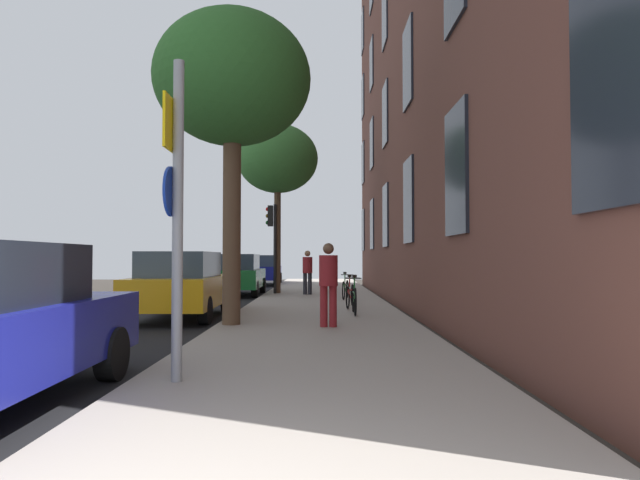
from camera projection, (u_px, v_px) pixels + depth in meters
ground_plane at (209, 306)px, 17.20m from camera, size 41.80×41.80×0.00m
road_asphalt at (142, 305)px, 17.21m from camera, size 7.00×38.00×0.01m
sidewalk at (321, 304)px, 17.19m from camera, size 4.20×38.00×0.12m
building_facade at (406, 0)px, 16.98m from camera, size 0.56×27.00×18.79m
sign_post at (178, 202)px, 6.17m from camera, size 0.16×0.60×3.58m
traffic_light at (275, 232)px, 21.34m from camera, size 0.43×0.24×3.44m
tree_near at (235, 82)px, 11.50m from camera, size 3.26×3.26×6.48m
tree_far at (280, 160)px, 21.63m from camera, size 3.16×3.16×6.59m
bicycle_0 at (357, 299)px, 13.38m from camera, size 0.42×1.67×0.96m
bicycle_1 at (353, 295)px, 15.20m from camera, size 0.47×1.61×0.90m
bicycle_2 at (348, 288)px, 18.40m from camera, size 0.45×1.63×0.90m
pedestrian_0 at (331, 279)px, 10.95m from camera, size 0.39×0.39×1.66m
pedestrian_1 at (310, 269)px, 20.68m from camera, size 0.43×0.43×1.64m
car_1 at (185, 284)px, 13.50m from camera, size 1.92×4.38×1.62m
car_2 at (240, 274)px, 21.83m from camera, size 1.94×4.35×1.62m
car_3 at (265, 270)px, 30.16m from camera, size 1.90×4.23×1.62m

